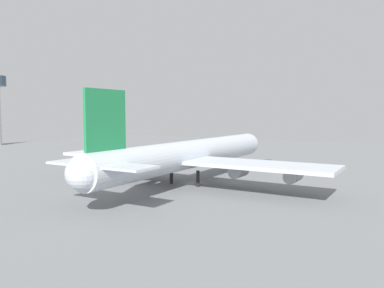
# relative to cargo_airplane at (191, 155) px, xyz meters

# --- Properties ---
(ground_plane) EXTENTS (267.96, 267.96, 0.00)m
(ground_plane) POSITION_rel_cargo_airplane_xyz_m (0.48, 0.00, -6.13)
(ground_plane) COLOR slate
(cargo_airplane) EXTENTS (66.99, 60.82, 18.60)m
(cargo_airplane) POSITION_rel_cargo_airplane_xyz_m (0.00, 0.00, 0.00)
(cargo_airplane) COLOR silver
(cargo_airplane) RESTS_ON ground_plane
(pushback_tractor) EXTENTS (2.76, 4.71, 2.36)m
(pushback_tractor) POSITION_rel_cargo_airplane_xyz_m (29.43, -7.42, -5.03)
(pushback_tractor) COLOR #2D5193
(pushback_tractor) RESTS_ON ground_plane
(cargo_loader) EXTENTS (3.73, 2.82, 2.43)m
(cargo_loader) POSITION_rel_cargo_airplane_xyz_m (39.07, 25.27, -5.02)
(cargo_loader) COLOR yellow
(cargo_loader) RESTS_ON ground_plane
(safety_cone_nose) EXTENTS (0.51, 0.51, 0.73)m
(safety_cone_nose) POSITION_rel_cargo_airplane_xyz_m (30.62, 0.52, -5.76)
(safety_cone_nose) COLOR orange
(safety_cone_nose) RESTS_ON ground_plane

